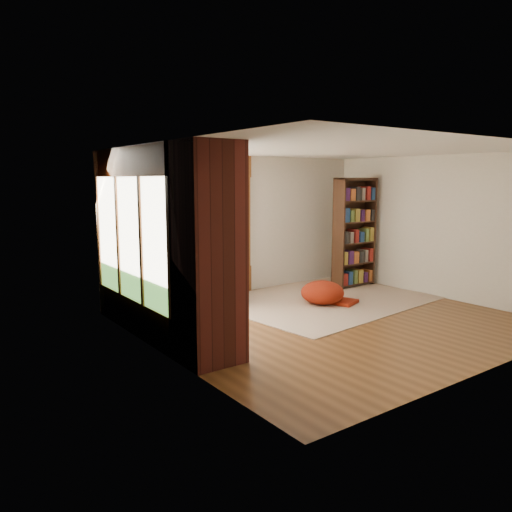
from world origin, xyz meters
TOP-DOWN VIEW (x-y plane):
  - floor at (0.00, 0.00)m, footprint 5.50×5.50m
  - ceiling at (0.00, 0.00)m, footprint 5.50×5.50m
  - wall_back at (0.00, 2.50)m, footprint 5.50×0.04m
  - wall_front at (0.00, -2.50)m, footprint 5.50×0.04m
  - wall_left at (-2.75, 0.00)m, footprint 0.04×5.00m
  - wall_right at (2.75, 0.00)m, footprint 0.04×5.00m
  - windows_back at (-1.20, 2.47)m, footprint 2.82×0.10m
  - windows_left at (-2.72, 1.20)m, footprint 0.10×2.62m
  - roller_blind at (-2.69, 2.03)m, footprint 0.03×0.72m
  - brick_chimney at (-2.40, -0.35)m, footprint 0.70×0.70m
  - sectional_sofa at (-1.95, 1.70)m, footprint 2.20×2.20m
  - area_rug at (0.82, 1.06)m, footprint 3.97×3.20m
  - bookshelf at (2.14, 1.57)m, footprint 0.94×0.31m
  - pouf at (0.62, 0.86)m, footprint 0.77×0.77m
  - dog_tan at (-1.87, 1.63)m, footprint 1.02×0.67m
  - dog_brindle at (-2.17, 1.00)m, footprint 0.68×0.94m
  - throw_pillows at (-1.92, 1.85)m, footprint 1.98×1.68m

SIDE VIEW (x-z plane):
  - floor at x=0.00m, z-range 0.00..0.00m
  - area_rug at x=0.82m, z-range 0.00..0.01m
  - pouf at x=0.62m, z-range 0.01..0.42m
  - sectional_sofa at x=-1.95m, z-range -0.10..0.70m
  - throw_pillows at x=-1.92m, z-range 0.53..0.98m
  - dog_brindle at x=-2.17m, z-range 0.54..1.01m
  - dog_tan at x=-1.87m, z-range 0.54..1.07m
  - bookshelf at x=2.14m, z-range 0.00..2.19m
  - wall_back at x=0.00m, z-range 0.00..2.60m
  - wall_front at x=0.00m, z-range 0.00..2.60m
  - wall_left at x=-2.75m, z-range 0.00..2.60m
  - wall_right at x=2.75m, z-range 0.00..2.60m
  - brick_chimney at x=-2.40m, z-range 0.00..2.60m
  - windows_back at x=-1.20m, z-range 0.40..2.30m
  - windows_left at x=-2.72m, z-range 0.40..2.30m
  - roller_blind at x=-2.69m, z-range 1.30..2.20m
  - ceiling at x=0.00m, z-range 2.60..2.60m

